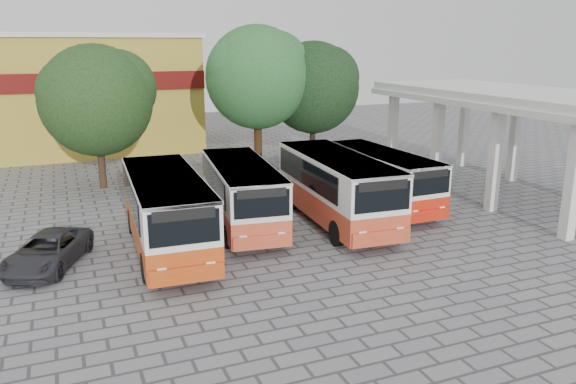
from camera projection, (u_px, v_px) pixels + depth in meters
name	position (u px, v px, depth m)	size (l,w,h in m)	color
ground	(364.00, 244.00, 21.99)	(90.00, 90.00, 0.00)	gray
terminal_shelter	(511.00, 99.00, 28.15)	(6.80, 15.80, 5.40)	silver
shophouse_block	(51.00, 93.00, 40.15)	(20.40, 10.40, 8.30)	#A98E2A
bus_far_left	(166.00, 208.00, 20.85)	(2.81, 8.23, 2.93)	#B93C0D
bus_centre_left	(242.00, 191.00, 23.72)	(3.19, 7.88, 2.76)	#C74526
bus_centre_right	(336.00, 185.00, 24.19)	(3.00, 8.43, 2.99)	#BE3E20
bus_far_right	(381.00, 175.00, 26.67)	(2.47, 7.49, 2.68)	red
tree_left	(97.00, 97.00, 29.37)	(6.13, 5.84, 7.66)	#3F2A1C
tree_middle	(258.00, 74.00, 33.90)	(6.55, 6.24, 8.76)	#402511
tree_right	(314.00, 84.00, 35.75)	(6.13, 5.84, 7.82)	black
parked_car	(47.00, 251.00, 19.66)	(1.95, 4.22, 1.17)	#29282E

